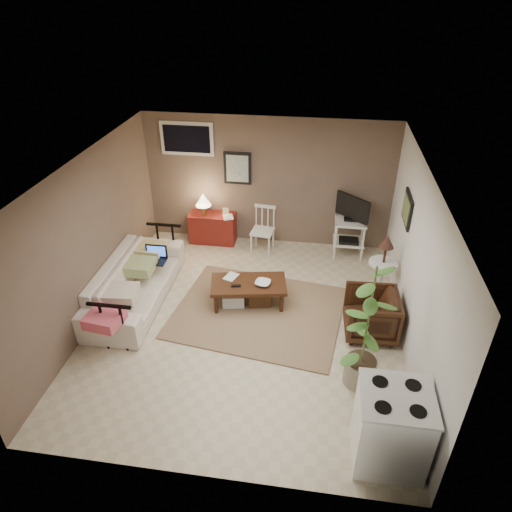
% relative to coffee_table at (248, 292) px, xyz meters
% --- Properties ---
extents(floor, '(5.00, 5.00, 0.00)m').
position_rel_coffee_table_xyz_m(floor, '(0.03, -0.43, -0.24)').
color(floor, '#C1B293').
rests_on(floor, ground).
extents(art_back, '(0.50, 0.03, 0.60)m').
position_rel_coffee_table_xyz_m(art_back, '(-0.52, 2.05, 1.21)').
color(art_back, black).
extents(art_right, '(0.03, 0.60, 0.45)m').
position_rel_coffee_table_xyz_m(art_right, '(2.26, 0.62, 1.28)').
color(art_right, black).
extents(window, '(0.96, 0.03, 0.60)m').
position_rel_coffee_table_xyz_m(window, '(-1.42, 2.05, 1.71)').
color(window, silver).
extents(rug, '(2.73, 2.31, 0.02)m').
position_rel_coffee_table_xyz_m(rug, '(0.18, -0.18, -0.23)').
color(rug, olive).
rests_on(rug, floor).
extents(coffee_table, '(1.23, 0.78, 0.43)m').
position_rel_coffee_table_xyz_m(coffee_table, '(0.00, 0.00, 0.00)').
color(coffee_table, '#3C1B10').
rests_on(coffee_table, floor).
extents(sofa, '(0.68, 2.31, 0.91)m').
position_rel_coffee_table_xyz_m(sofa, '(-1.77, -0.13, 0.21)').
color(sofa, beige).
rests_on(sofa, floor).
extents(sofa_pillows, '(0.44, 2.20, 0.16)m').
position_rel_coffee_table_xyz_m(sofa_pillows, '(-1.71, -0.39, 0.31)').
color(sofa_pillows, beige).
rests_on(sofa_pillows, sofa).
extents(sofa_end_rails, '(0.62, 2.31, 0.78)m').
position_rel_coffee_table_xyz_m(sofa_end_rails, '(-1.63, -0.13, 0.15)').
color(sofa_end_rails, black).
rests_on(sofa_end_rails, floor).
extents(laptop, '(0.36, 0.26, 0.24)m').
position_rel_coffee_table_xyz_m(laptop, '(-1.54, 0.27, 0.34)').
color(laptop, black).
rests_on(laptop, sofa).
extents(red_console, '(0.87, 0.39, 1.01)m').
position_rel_coffee_table_xyz_m(red_console, '(-1.00, 1.87, 0.11)').
color(red_console, maroon).
rests_on(red_console, floor).
extents(spindle_chair, '(0.44, 0.44, 0.86)m').
position_rel_coffee_table_xyz_m(spindle_chair, '(0.00, 1.67, 0.16)').
color(spindle_chair, silver).
rests_on(spindle_chair, floor).
extents(tv_stand, '(0.56, 0.50, 1.17)m').
position_rel_coffee_table_xyz_m(tv_stand, '(1.57, 1.73, 0.38)').
color(tv_stand, silver).
rests_on(tv_stand, floor).
extents(side_table, '(0.44, 0.44, 1.17)m').
position_rel_coffee_table_xyz_m(side_table, '(2.02, 0.42, 0.48)').
color(side_table, silver).
rests_on(side_table, floor).
extents(armchair, '(0.70, 0.75, 0.74)m').
position_rel_coffee_table_xyz_m(armchair, '(1.83, -0.40, 0.13)').
color(armchair, black).
rests_on(armchair, floor).
extents(potted_plant, '(0.45, 0.45, 1.78)m').
position_rel_coffee_table_xyz_m(potted_plant, '(1.65, -1.37, 0.71)').
color(potted_plant, gray).
rests_on(potted_plant, floor).
extents(stove, '(0.73, 0.68, 0.95)m').
position_rel_coffee_table_xyz_m(stove, '(1.88, -2.42, 0.23)').
color(stove, white).
rests_on(stove, floor).
extents(bowl, '(0.24, 0.10, 0.23)m').
position_rel_coffee_table_xyz_m(bowl, '(0.23, -0.02, 0.28)').
color(bowl, '#3C1B10').
rests_on(bowl, coffee_table).
extents(book_table, '(0.17, 0.08, 0.24)m').
position_rel_coffee_table_xyz_m(book_table, '(-0.37, 0.14, 0.29)').
color(book_table, '#3C1B10').
rests_on(book_table, coffee_table).
extents(book_console, '(0.18, 0.08, 0.24)m').
position_rel_coffee_table_xyz_m(book_console, '(-0.75, 1.75, 0.46)').
color(book_console, '#3C1B10').
rests_on(book_console, red_console).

